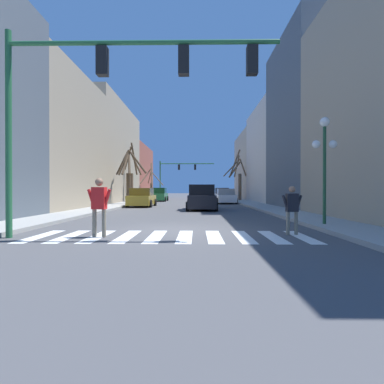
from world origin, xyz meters
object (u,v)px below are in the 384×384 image
object	(u,v)px
street_tree_right_far	(238,177)
street_tree_right_near	(132,176)
car_parked_right_far	(226,197)
street_tree_left_near	(128,175)
traffic_signal_near	(110,81)
car_driving_toward_lane	(142,198)
car_parked_right_mid	(221,195)
street_tree_right_mid	(151,184)
car_parked_left_mid	(160,195)
pedestrian_on_left_sidewalk	(99,202)
car_parked_left_far	(201,198)
street_lamp_right_corner	(325,148)
pedestrian_waiting_at_curb	(292,206)
traffic_signal_far	(177,171)

from	to	relation	value
street_tree_right_far	street_tree_right_near	bearing A→B (deg)	-158.61
street_tree_right_near	car_parked_right_far	bearing A→B (deg)	-8.33
street_tree_left_near	traffic_signal_near	bearing A→B (deg)	-78.57
car_driving_toward_lane	car_parked_right_mid	world-z (taller)	car_parked_right_mid
street_tree_right_near	street_tree_right_mid	bearing A→B (deg)	86.29
car_parked_left_mid	pedestrian_on_left_sidewalk	size ratio (longest dim) A/B	2.70
pedestrian_on_left_sidewalk	street_tree_left_near	bearing A→B (deg)	108.13
street_tree_right_far	street_tree_right_mid	xyz separation A→B (m)	(-11.94, 5.00, -0.71)
car_parked_left_far	car_parked_left_mid	bearing A→B (deg)	16.97
car_parked_left_far	street_tree_right_far	distance (m)	17.60
street_tree_left_near	car_driving_toward_lane	bearing A→B (deg)	-56.94
street_lamp_right_corner	street_tree_right_far	bearing A→B (deg)	89.05
street_lamp_right_corner	street_tree_right_far	distance (m)	26.90
car_parked_left_far	car_parked_right_far	bearing A→B (deg)	-14.90
car_driving_toward_lane	car_parked_left_mid	world-z (taller)	car_parked_left_mid
traffic_signal_near	car_parked_right_far	world-z (taller)	traffic_signal_near
car_parked_right_mid	street_tree_left_near	size ratio (longest dim) A/B	0.79
street_tree_right_near	street_tree_right_mid	world-z (taller)	street_tree_right_near
car_parked_left_mid	street_tree_right_near	bearing A→B (deg)	153.42
street_lamp_right_corner	street_tree_right_near	xyz separation A→B (m)	(-12.14, 21.97, -0.04)
street_tree_right_near	street_tree_left_near	bearing A→B (deg)	-81.43
traffic_signal_near	car_parked_right_far	bearing A→B (deg)	76.16
car_driving_toward_lane	traffic_signal_near	bearing A→B (deg)	-172.75
car_driving_toward_lane	car_parked_left_far	distance (m)	6.55
pedestrian_on_left_sidewalk	street_tree_left_near	size ratio (longest dim) A/B	0.34
pedestrian_waiting_at_curb	street_tree_right_mid	xyz separation A→B (m)	(-9.70, 33.69, 1.45)
car_parked_left_far	car_parked_right_mid	world-z (taller)	car_parked_left_far
traffic_signal_far	car_parked_left_mid	xyz separation A→B (m)	(-1.72, -7.77, -3.58)
traffic_signal_far	street_tree_right_far	size ratio (longest dim) A/B	1.29
car_parked_left_mid	street_tree_right_far	world-z (taller)	street_tree_right_far
car_parked_right_far	street_tree_right_near	distance (m)	10.72
street_tree_right_mid	traffic_signal_near	bearing A→B (deg)	-83.27
car_parked_right_mid	pedestrian_waiting_at_curb	xyz separation A→B (m)	(-0.06, -27.86, 0.14)
traffic_signal_near	pedestrian_waiting_at_curb	xyz separation A→B (m)	(5.63, 0.75, -3.75)
traffic_signal_near	pedestrian_waiting_at_curb	bearing A→B (deg)	7.54
traffic_signal_near	car_parked_right_far	distance (m)	24.01
street_lamp_right_corner	car_driving_toward_lane	size ratio (longest dim) A/B	0.92
car_parked_right_far	pedestrian_on_left_sidewalk	distance (m)	23.61
car_parked_left_mid	car_parked_right_mid	world-z (taller)	car_parked_left_mid
traffic_signal_near	car_parked_left_far	size ratio (longest dim) A/B	1.86
car_parked_left_mid	car_driving_toward_lane	bearing A→B (deg)	-179.72
traffic_signal_near	traffic_signal_far	distance (m)	37.28
car_parked_left_mid	pedestrian_on_left_sidewalk	distance (m)	29.39
traffic_signal_near	street_tree_left_near	bearing A→B (deg)	101.43
car_parked_left_mid	street_tree_right_near	xyz separation A→B (m)	(-2.50, -5.00, 2.19)
pedestrian_waiting_at_curb	car_driving_toward_lane	bearing A→B (deg)	111.59
street_tree_left_near	car_parked_left_far	bearing A→B (deg)	-45.25
street_tree_right_far	pedestrian_on_left_sidewalk	bearing A→B (deg)	-105.80
car_parked_right_mid	street_tree_right_near	distance (m)	11.39
pedestrian_waiting_at_curb	street_tree_right_near	bearing A→B (deg)	109.32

